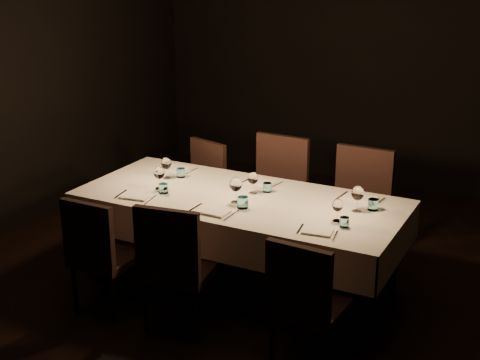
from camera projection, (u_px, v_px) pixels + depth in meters
The scene contains 14 objects.
room at pixel (240, 103), 4.92m from camera, with size 5.01×6.01×3.01m.
dining_table at pixel (240, 206), 5.18m from camera, with size 2.52×1.12×0.76m.
chair_near_left at pixel (99, 250), 4.85m from camera, with size 0.43×0.43×0.90m.
place_setting_near_left at pixel (153, 184), 5.24m from camera, with size 0.34×0.40×0.18m.
chair_near_center at pixel (175, 262), 4.59m from camera, with size 0.53×0.53×0.96m.
place_setting_near_center at pixel (230, 197), 4.93m from camera, with size 0.36×0.42×0.20m.
chair_near_right at pixel (305, 299), 4.16m from camera, with size 0.46×0.46×0.90m.
place_setting_near_right at pixel (333, 217), 4.59m from camera, with size 0.31×0.39×0.16m.
chair_far_left at pixel (200, 185), 6.21m from camera, with size 0.54×0.54×0.91m.
place_setting_far_left at pixel (173, 167), 5.64m from camera, with size 0.32×0.40×0.18m.
chair_far_center at pixel (275, 191), 5.87m from camera, with size 0.52×0.52×1.04m.
place_setting_far_center at pixel (259, 182), 5.29m from camera, with size 0.32×0.40×0.17m.
chair_far_right at pixel (358, 205), 5.56m from camera, with size 0.50×0.50×1.03m.
place_setting_far_right at pixel (362, 198), 4.92m from camera, with size 0.36×0.42×0.20m.
Camera 1 is at (2.23, -4.30, 2.54)m, focal length 50.00 mm.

